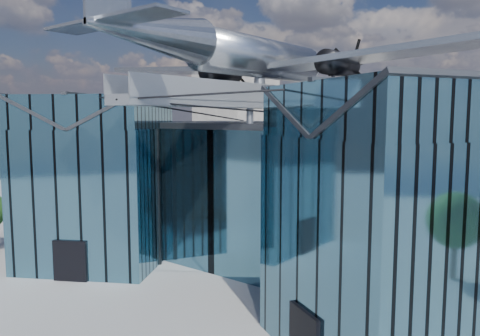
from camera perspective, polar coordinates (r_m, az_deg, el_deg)
The scene contains 4 objects.
ground_plane at distance 28.76m, azimuth -2.56°, elevation -14.76°, with size 120.00×120.00×0.00m, color gray.
museum at distance 31.82m, azimuth 4.27°, elevation -2.38°, with size 32.88×24.50×17.60m.
bg_towers at distance 72.57m, azimuth 25.60°, elevation 5.44°, with size 77.00×24.50×26.00m.
tree_side_w at distance 54.81m, azimuth -14.97°, elevation -1.30°, with size 3.37×3.37×4.85m.
Camera 1 is at (17.60, -20.26, 10.34)m, focal length 35.00 mm.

